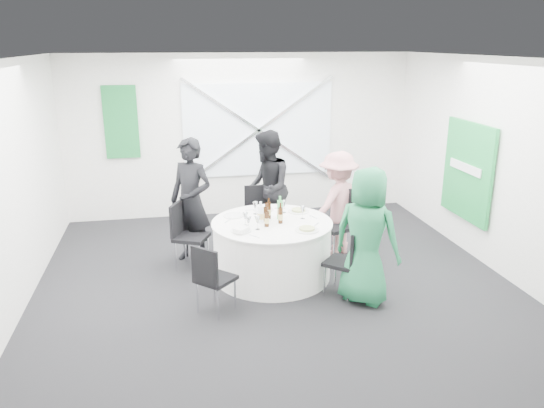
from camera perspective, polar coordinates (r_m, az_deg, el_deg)
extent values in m
plane|color=black|center=(6.92, 0.32, -8.42)|extent=(6.00, 6.00, 0.00)
plane|color=white|center=(6.24, 0.37, 15.43)|extent=(6.00, 6.00, 0.00)
plane|color=white|center=(9.34, -3.36, 7.35)|extent=(6.00, 0.00, 6.00)
plane|color=white|center=(3.71, 9.71, -8.45)|extent=(6.00, 0.00, 6.00)
plane|color=white|center=(6.56, -26.30, 1.33)|extent=(0.00, 6.00, 6.00)
plane|color=white|center=(7.61, 23.11, 3.73)|extent=(0.00, 6.00, 6.00)
cube|color=silver|center=(9.33, -1.49, 7.98)|extent=(2.60, 0.03, 1.60)
cube|color=silver|center=(9.29, -1.45, 7.94)|extent=(2.63, 0.05, 1.84)
cube|color=silver|center=(9.29, -1.45, 7.94)|extent=(2.63, 0.05, 1.84)
cube|color=#16703C|center=(9.19, -15.93, 8.46)|extent=(0.55, 0.04, 1.20)
cube|color=green|center=(8.11, 20.28, 3.36)|extent=(0.05, 1.20, 1.40)
cylinder|color=white|center=(6.95, 0.00, -4.97)|extent=(1.52, 1.52, 0.74)
cylinder|color=white|center=(6.82, 0.00, -2.01)|extent=(1.56, 1.56, 0.02)
cube|color=black|center=(7.95, -1.38, -1.55)|extent=(0.42, 0.42, 0.05)
cube|color=black|center=(8.06, -1.60, 0.53)|extent=(0.39, 0.05, 0.44)
cylinder|color=silver|center=(8.20, -0.39, -2.63)|extent=(0.02, 0.02, 0.42)
cylinder|color=silver|center=(8.16, -2.69, -2.77)|extent=(0.02, 0.02, 0.42)
cylinder|color=silver|center=(7.90, 0.01, -3.44)|extent=(0.02, 0.02, 0.42)
cylinder|color=silver|center=(7.85, -2.38, -3.58)|extent=(0.02, 0.02, 0.42)
cube|color=black|center=(7.25, -8.66, -3.56)|extent=(0.55, 0.55, 0.05)
cube|color=black|center=(7.25, -10.20, -1.58)|extent=(0.20, 0.38, 0.45)
cylinder|color=silver|center=(7.54, -9.28, -4.66)|extent=(0.02, 0.02, 0.43)
cylinder|color=silver|center=(7.26, -10.31, -5.61)|extent=(0.02, 0.02, 0.43)
cylinder|color=silver|center=(7.42, -6.88, -4.92)|extent=(0.02, 0.02, 0.43)
cylinder|color=silver|center=(7.13, -7.82, -5.90)|extent=(0.02, 0.02, 0.43)
cube|color=black|center=(7.51, 6.93, -2.40)|extent=(0.59, 0.59, 0.05)
cube|color=black|center=(7.56, 8.28, -0.15)|extent=(0.20, 0.42, 0.49)
cylinder|color=silver|center=(7.58, 8.84, -4.35)|extent=(0.02, 0.02, 0.47)
cylinder|color=silver|center=(7.84, 7.05, -3.53)|extent=(0.02, 0.02, 0.47)
cylinder|color=silver|center=(7.36, 6.67, -4.94)|extent=(0.02, 0.02, 0.47)
cylinder|color=silver|center=(7.62, 4.91, -4.08)|extent=(0.02, 0.02, 0.47)
cube|color=black|center=(6.51, 7.58, -6.27)|extent=(0.55, 0.55, 0.05)
cube|color=black|center=(6.36, 9.19, -4.67)|extent=(0.28, 0.30, 0.42)
cylinder|color=silver|center=(6.42, 8.23, -8.80)|extent=(0.02, 0.02, 0.40)
cylinder|color=silver|center=(6.68, 9.30, -7.76)|extent=(0.02, 0.02, 0.40)
cylinder|color=silver|center=(6.53, 5.67, -8.22)|extent=(0.02, 0.02, 0.40)
cylinder|color=silver|center=(6.79, 6.83, -7.23)|extent=(0.02, 0.02, 0.40)
cube|color=black|center=(6.10, -6.07, -8.02)|extent=(0.54, 0.54, 0.05)
cube|color=black|center=(5.88, -7.27, -6.63)|extent=(0.28, 0.28, 0.41)
cylinder|color=silver|center=(6.18, -8.04, -9.93)|extent=(0.02, 0.02, 0.39)
cylinder|color=silver|center=(6.00, -5.81, -10.72)|extent=(0.02, 0.02, 0.39)
cylinder|color=silver|center=(6.38, -6.20, -8.92)|extent=(0.02, 0.02, 0.39)
cylinder|color=silver|center=(6.21, -3.99, -9.64)|extent=(0.02, 0.02, 0.39)
imported|color=black|center=(7.38, -8.69, 0.32)|extent=(0.76, 0.72, 1.75)
imported|color=black|center=(7.95, -0.54, 1.71)|extent=(0.57, 0.90, 1.74)
imported|color=#C98286|center=(7.63, 7.07, 0.03)|extent=(1.08, 0.87, 1.52)
imported|color=#207749|center=(6.24, 10.14, -3.44)|extent=(0.94, 0.93, 1.64)
cylinder|color=silver|center=(7.27, -0.92, -0.62)|extent=(0.27, 0.27, 0.01)
cylinder|color=silver|center=(7.04, -4.17, -1.26)|extent=(0.27, 0.27, 0.01)
cylinder|color=silver|center=(7.21, 2.87, -0.79)|extent=(0.28, 0.28, 0.01)
cylinder|color=#839650|center=(7.21, 2.87, -0.64)|extent=(0.19, 0.19, 0.02)
cylinder|color=silver|center=(6.52, 3.78, -2.81)|extent=(0.29, 0.29, 0.01)
cylinder|color=#839650|center=(6.51, 3.78, -2.64)|extent=(0.19, 0.19, 0.02)
cylinder|color=silver|center=(6.49, -3.35, -2.87)|extent=(0.25, 0.25, 0.01)
cube|color=white|center=(6.43, -3.33, -2.76)|extent=(0.22, 0.22, 0.05)
cylinder|color=#3C1E0B|center=(6.81, -0.67, -1.10)|extent=(0.06, 0.06, 0.19)
cylinder|color=#3C1E0B|center=(6.78, -0.67, -0.11)|extent=(0.02, 0.02, 0.06)
cylinder|color=tan|center=(6.82, -0.67, -1.25)|extent=(0.06, 0.06, 0.07)
cylinder|color=#3C1E0B|center=(6.91, -0.36, -0.70)|extent=(0.06, 0.06, 0.22)
cylinder|color=#3C1E0B|center=(6.87, -0.36, 0.41)|extent=(0.02, 0.02, 0.06)
cylinder|color=tan|center=(6.92, -0.35, -0.87)|extent=(0.06, 0.06, 0.08)
cylinder|color=#3C1E0B|center=(6.73, 0.92, -1.23)|extent=(0.06, 0.06, 0.21)
cylinder|color=#3C1E0B|center=(6.69, 0.92, -0.12)|extent=(0.02, 0.02, 0.06)
cylinder|color=tan|center=(6.74, 0.92, -1.40)|extent=(0.06, 0.06, 0.07)
cylinder|color=#3C1E0B|center=(6.62, -0.57, -1.63)|extent=(0.06, 0.06, 0.19)
cylinder|color=#3C1E0B|center=(6.58, -0.57, -0.58)|extent=(0.02, 0.02, 0.06)
cylinder|color=tan|center=(6.62, -0.57, -1.79)|extent=(0.06, 0.06, 0.07)
cylinder|color=#45B457|center=(6.89, 0.87, -0.63)|extent=(0.08, 0.08, 0.25)
cylinder|color=#45B457|center=(6.84, 0.87, 0.60)|extent=(0.03, 0.03, 0.06)
cylinder|color=tan|center=(6.89, 0.87, -0.82)|extent=(0.08, 0.08, 0.09)
cylinder|color=white|center=(6.76, -1.23, -1.13)|extent=(0.08, 0.08, 0.22)
cylinder|color=white|center=(6.71, -1.24, 0.00)|extent=(0.03, 0.03, 0.06)
cylinder|color=tan|center=(6.76, -1.23, -1.30)|extent=(0.08, 0.08, 0.08)
cylinder|color=white|center=(6.69, -2.88, -2.30)|extent=(0.06, 0.06, 0.00)
cylinder|color=white|center=(6.67, -2.89, -1.88)|extent=(0.01, 0.01, 0.10)
cone|color=white|center=(6.65, -2.90, -1.26)|extent=(0.07, 0.07, 0.08)
cylinder|color=white|center=(6.55, -1.56, -2.73)|extent=(0.06, 0.06, 0.00)
cylinder|color=white|center=(6.53, -1.57, -2.30)|extent=(0.01, 0.01, 0.10)
cone|color=white|center=(6.50, -1.57, -1.67)|extent=(0.07, 0.07, 0.08)
cylinder|color=white|center=(6.95, 3.31, -1.55)|extent=(0.06, 0.06, 0.00)
cylinder|color=white|center=(6.93, 3.31, -1.14)|extent=(0.01, 0.01, 0.10)
cone|color=white|center=(6.91, 3.32, -0.55)|extent=(0.07, 0.07, 0.08)
cylinder|color=white|center=(7.12, -1.80, -1.08)|extent=(0.06, 0.06, 0.00)
cylinder|color=white|center=(7.10, -1.80, -0.68)|extent=(0.01, 0.01, 0.10)
cone|color=white|center=(7.08, -1.81, -0.09)|extent=(0.07, 0.07, 0.08)
cylinder|color=white|center=(6.54, -2.54, -2.76)|extent=(0.06, 0.06, 0.00)
cylinder|color=white|center=(6.52, -2.54, -2.33)|extent=(0.01, 0.01, 0.10)
cone|color=white|center=(6.50, -2.55, -1.70)|extent=(0.07, 0.07, 0.08)
cylinder|color=white|center=(7.17, 1.29, -0.92)|extent=(0.06, 0.06, 0.00)
cylinder|color=white|center=(7.16, 1.29, -0.52)|extent=(0.01, 0.01, 0.10)
cone|color=white|center=(7.14, 1.30, 0.06)|extent=(0.07, 0.07, 0.08)
cube|color=silver|center=(6.44, 3.65, -3.08)|extent=(0.11, 0.13, 0.01)
cube|color=silver|center=(6.73, 4.82, -2.20)|extent=(0.11, 0.13, 0.01)
cube|color=silver|center=(6.49, -4.02, -2.92)|extent=(0.11, 0.12, 0.01)
cube|color=silver|center=(6.31, -1.92, -3.49)|extent=(0.11, 0.12, 0.01)
cube|color=silver|center=(7.35, 0.85, -0.46)|extent=(0.15, 0.03, 0.01)
cube|color=silver|center=(7.29, -2.34, -0.64)|extent=(0.15, 0.02, 0.01)
cube|color=silver|center=(7.15, -3.74, -1.02)|extent=(0.09, 0.14, 0.01)
cube|color=silver|center=(6.85, -4.82, -1.85)|extent=(0.09, 0.14, 0.01)
cube|color=silver|center=(7.01, 4.47, -1.41)|extent=(0.08, 0.14, 0.01)
cube|color=silver|center=(7.26, 2.68, -0.70)|extent=(0.08, 0.14, 0.01)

